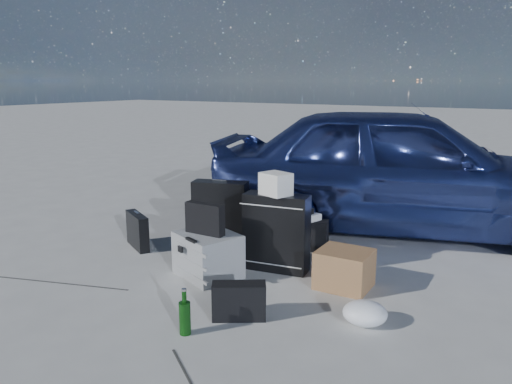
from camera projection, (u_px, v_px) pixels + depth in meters
ground at (212, 298)px, 3.84m from camera, size 60.00×60.00×0.00m
car at (402, 169)px, 5.42m from camera, size 4.45×2.84×1.41m
pelican_case at (208, 255)px, 4.26m from camera, size 0.63×0.58×0.37m
laptop_bag at (205, 219)px, 4.19m from camera, size 0.35×0.09×0.26m
briefcase at (137, 231)px, 4.98m from camera, size 0.44×0.30×0.35m
suitcase_left at (220, 216)px, 4.88m from camera, size 0.56×0.35×0.69m
suitcase_right at (276, 232)px, 4.36m from camera, size 0.59×0.29×0.68m
white_carton at (276, 184)px, 4.25m from camera, size 0.29×0.26×0.19m
duffel_bag at (298, 233)px, 4.99m from camera, size 0.65×0.42×0.30m
flat_box_white at (299, 216)px, 4.94m from camera, size 0.42×0.36×0.06m
flat_box_black at (299, 210)px, 4.93m from camera, size 0.30×0.25×0.05m
cardboard_box at (344, 269)px, 4.02m from camera, size 0.42×0.37×0.31m
plastic_bag at (365, 313)px, 3.41m from camera, size 0.37×0.35×0.17m
messenger_bag at (239, 301)px, 3.49m from camera, size 0.39×0.32×0.26m
green_bottle at (185, 312)px, 3.27m from camera, size 0.10×0.10×0.30m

